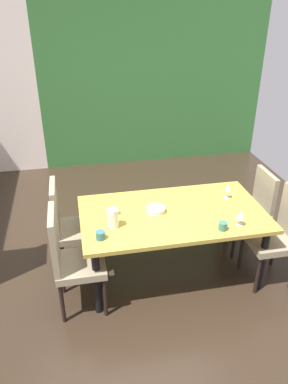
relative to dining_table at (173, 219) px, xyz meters
name	(u,v)px	position (x,y,z in m)	size (l,w,h in m)	color
ground_plane	(135,281)	(-0.39, -0.06, -0.67)	(5.47, 6.28, 0.02)	#2F2319
garden_window_panel	(155,79)	(0.50, 3.03, 0.73)	(3.69, 0.10, 2.79)	#346D32
dining_table	(173,219)	(0.00, 0.00, 0.00)	(1.80, 1.02, 0.74)	#B59A3B
chair_left_far	(69,223)	(-1.01, 0.28, -0.10)	(0.44, 0.44, 1.01)	gray
chair_left_near	(70,257)	(-1.02, -0.28, -0.09)	(0.44, 0.44, 1.03)	gray
chair_right_far	(252,206)	(1.01, 0.28, -0.13)	(0.44, 0.44, 0.93)	gray
chair_right_near	(279,232)	(1.01, -0.28, -0.11)	(0.44, 0.44, 1.00)	gray
wine_glass_west	(241,215)	(0.54, -0.34, 0.18)	(0.08, 0.08, 0.15)	silver
wine_glass_rear	(228,188)	(0.63, 0.16, 0.19)	(0.06, 0.06, 0.17)	silver
serving_bowl_center	(156,209)	(-0.16, 0.05, 0.10)	(0.19, 0.19, 0.05)	beige
cup_front	(115,211)	(-0.56, 0.08, 0.11)	(0.06, 0.06, 0.07)	#357C5E
cup_north	(223,226)	(0.36, -0.38, 0.12)	(0.08, 0.08, 0.08)	#38735E
cup_left	(100,235)	(-0.74, -0.31, 0.12)	(0.08, 0.08, 0.08)	#33686B
pitcher_east	(113,218)	(-0.60, -0.14, 0.17)	(0.12, 0.10, 0.19)	#EEECCB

